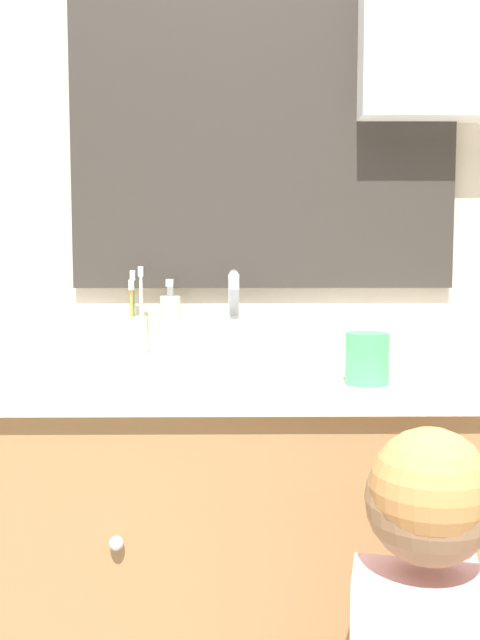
# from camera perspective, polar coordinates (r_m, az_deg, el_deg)

# --- Properties ---
(wall_back) EXTENTS (3.20, 0.18, 2.50)m
(wall_back) POSITION_cam_1_polar(r_m,az_deg,el_deg) (1.67, 2.77, 11.70)
(wall_back) COLOR beige
(wall_back) RESTS_ON ground_plane
(vanity_counter) EXTENTS (1.16, 0.52, 0.88)m
(vanity_counter) POSITION_cam_1_polar(r_m,az_deg,el_deg) (1.53, 2.22, -20.36)
(vanity_counter) COLOR #A37A4C
(vanity_counter) RESTS_ON ground_plane
(sink_basin) EXTENTS (0.31, 0.36, 0.19)m
(sink_basin) POSITION_cam_1_polar(r_m,az_deg,el_deg) (1.37, -0.46, -1.98)
(sink_basin) COLOR white
(sink_basin) RESTS_ON vanity_counter
(toothbrush_holder) EXTENTS (0.06, 0.06, 0.20)m
(toothbrush_holder) POSITION_cam_1_polar(r_m,az_deg,el_deg) (1.59, -8.43, -0.99)
(toothbrush_holder) COLOR beige
(toothbrush_holder) RESTS_ON vanity_counter
(soap_dispenser) EXTENTS (0.05, 0.05, 0.17)m
(soap_dispenser) POSITION_cam_1_polar(r_m,az_deg,el_deg) (1.59, -5.58, -0.29)
(soap_dispenser) COLOR beige
(soap_dispenser) RESTS_ON vanity_counter
(drinking_cup) EXTENTS (0.07, 0.07, 0.09)m
(drinking_cup) POSITION_cam_1_polar(r_m,az_deg,el_deg) (1.24, 10.15, -3.05)
(drinking_cup) COLOR #4CC670
(drinking_cup) RESTS_ON vanity_counter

